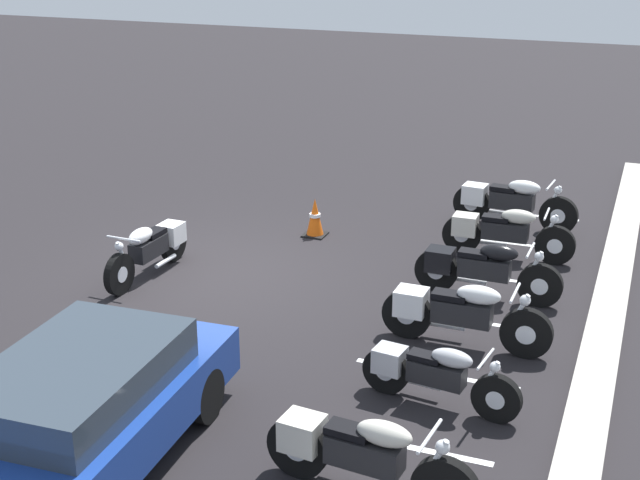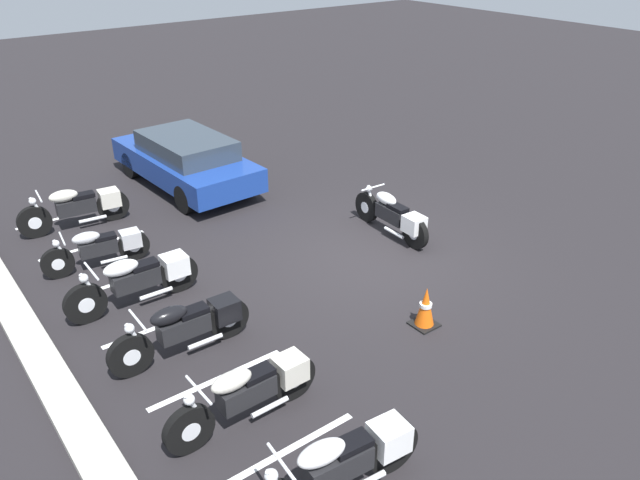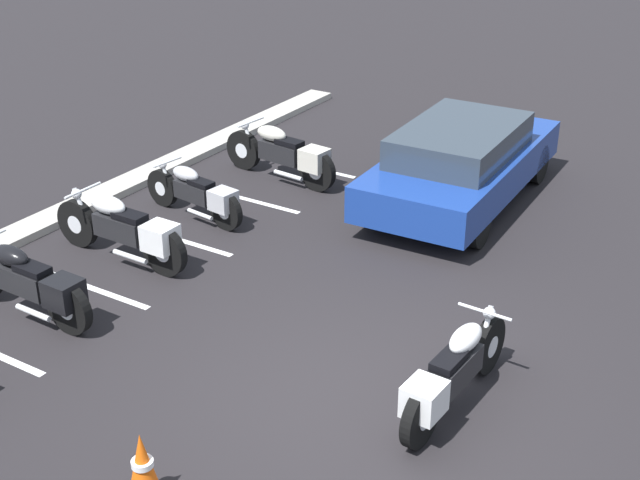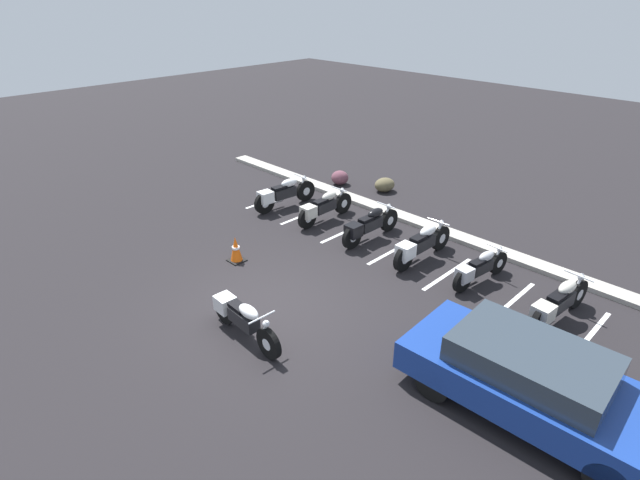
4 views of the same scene
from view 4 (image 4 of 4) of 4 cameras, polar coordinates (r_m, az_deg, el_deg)
name	(u,v)px [view 4 (image 4 of 4)]	position (r m, az deg, el deg)	size (l,w,h in m)	color
ground	(268,308)	(11.19, -5.95, -7.76)	(60.00, 60.00, 0.00)	black
motorcycle_white_featured	(242,318)	(10.19, -8.90, -8.77)	(2.16, 0.61, 0.85)	black
parked_bike_0	(282,194)	(15.91, -4.32, 5.31)	(0.66, 2.31, 0.91)	black
parked_bike_1	(323,207)	(14.90, 0.35, 3.76)	(0.62, 2.21, 0.87)	black
parked_bike_2	(369,225)	(13.83, 5.57, 1.70)	(0.63, 2.23, 0.88)	black
parked_bike_3	(421,244)	(12.96, 11.42, -0.50)	(0.64, 2.30, 0.90)	black
parked_bike_4	(479,268)	(12.37, 17.70, -3.11)	(0.61, 1.96, 0.77)	black
parked_bike_5	(558,304)	(11.56, 25.54, -6.57)	(0.65, 2.26, 0.89)	black
car_blue	(534,380)	(9.06, 23.26, -14.50)	(4.38, 1.99, 1.29)	black
concrete_curb	(424,224)	(15.08, 11.81, 1.76)	(18.00, 0.50, 0.12)	#A8A399
landscape_rock_0	(385,185)	(17.43, 7.40, 6.28)	(0.72, 0.58, 0.48)	brown
landscape_rock_1	(340,178)	(17.94, 2.28, 7.14)	(0.57, 0.61, 0.50)	brown
traffic_cone	(236,249)	(12.96, -9.59, -1.08)	(0.40, 0.40, 0.70)	black
stall_line_0	(271,199)	(16.75, -5.59, 4.63)	(0.10, 2.10, 0.00)	white
stall_line_1	(306,214)	(15.58, -1.58, 2.97)	(0.10, 2.10, 0.00)	white
stall_line_2	(346,231)	(14.50, 3.04, 1.02)	(0.10, 2.10, 0.00)	white
stall_line_3	(393,251)	(13.55, 8.34, -1.23)	(0.10, 2.10, 0.00)	white
stall_line_4	(448,274)	(12.76, 14.38, -3.76)	(0.10, 2.10, 0.00)	white
stall_line_5	(513,301)	(12.16, 21.15, -6.54)	(0.10, 2.10, 0.00)	white
stall_line_6	(591,334)	(11.77, 28.58, -9.45)	(0.10, 2.10, 0.00)	white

